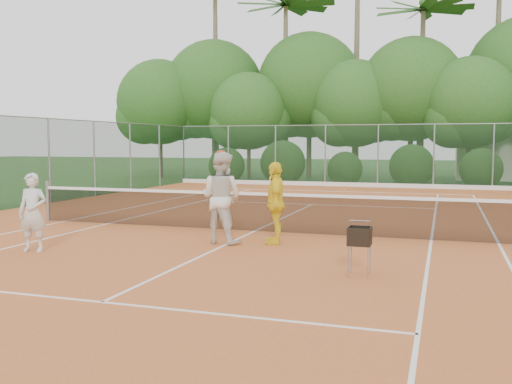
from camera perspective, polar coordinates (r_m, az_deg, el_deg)
ground at (r=13.79m, az=-0.27°, el=-4.09°), size 120.00×120.00×0.00m
clay_court at (r=13.79m, az=-0.27°, el=-4.05°), size 18.00×36.00×0.02m
tennis_net at (r=13.71m, az=-0.27°, el=-1.90°), size 11.97×0.10×1.10m
player_white at (r=12.08m, az=-21.42°, el=-1.91°), size 0.64×0.49×1.56m
player_center_grp at (r=12.19m, az=-3.48°, el=-0.55°), size 1.08×0.91×1.99m
player_yellow at (r=12.10m, az=1.96°, el=-1.10°), size 0.69×1.10×1.75m
ball_hopper at (r=9.35m, az=10.32°, el=-4.47°), size 0.35×0.35×0.80m
stray_ball_a at (r=22.95m, az=2.23°, el=-0.32°), size 0.07×0.07×0.07m
stray_ball_b at (r=25.98m, az=8.83°, el=0.25°), size 0.07×0.07×0.07m
stray_ball_c at (r=22.97m, az=13.34°, el=-0.45°), size 0.07×0.07×0.07m
court_markings at (r=13.78m, az=-0.27°, el=-4.00°), size 11.03×23.83×0.01m
fence_back at (r=28.25m, az=9.50°, el=3.60°), size 18.07×0.07×3.00m
tropical_treeline at (r=33.38m, az=13.46°, el=9.91°), size 32.10×8.49×15.03m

